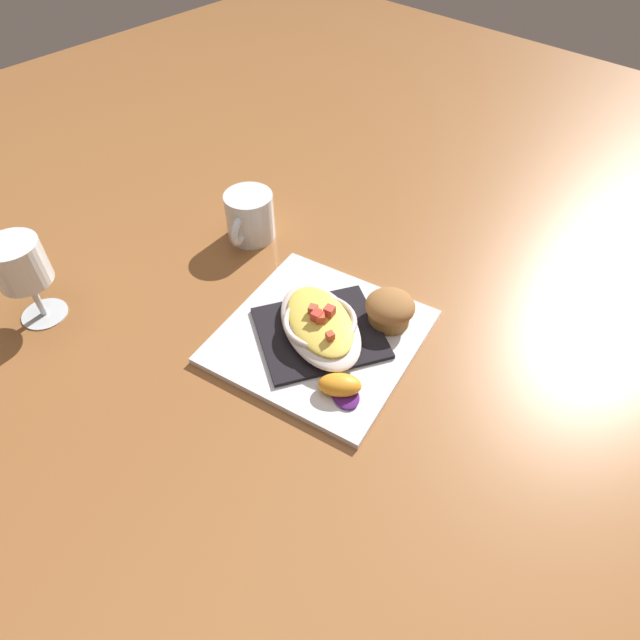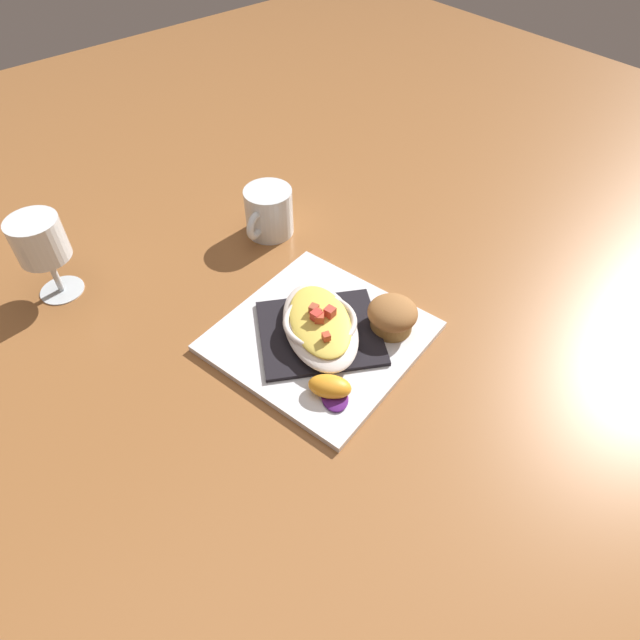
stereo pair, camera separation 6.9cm
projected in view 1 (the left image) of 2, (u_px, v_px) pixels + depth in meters
name	position (u px, v px, depth m)	size (l,w,h in m)	color
ground_plane	(320.00, 339.00, 0.82)	(2.60, 2.60, 0.00)	#965D30
square_plate	(320.00, 336.00, 0.81)	(0.27, 0.27, 0.01)	white
folded_napkin	(320.00, 332.00, 0.81)	(0.15, 0.18, 0.01)	black
gratin_dish	(320.00, 323.00, 0.79)	(0.17, 0.21, 0.04)	silver
muffin	(390.00, 309.00, 0.81)	(0.07, 0.07, 0.05)	olive
orange_garnish	(341.00, 387.00, 0.73)	(0.06, 0.08, 0.03)	#531C6B
coffee_mug	(250.00, 219.00, 0.96)	(0.11, 0.08, 0.09)	silver
stemmed_glass	(20.00, 267.00, 0.78)	(0.08, 0.08, 0.14)	white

